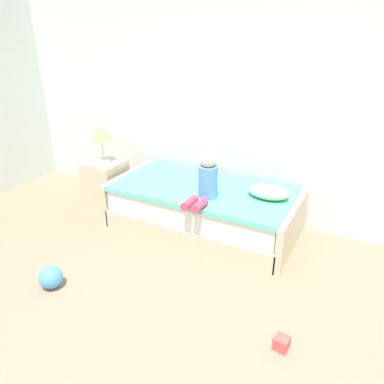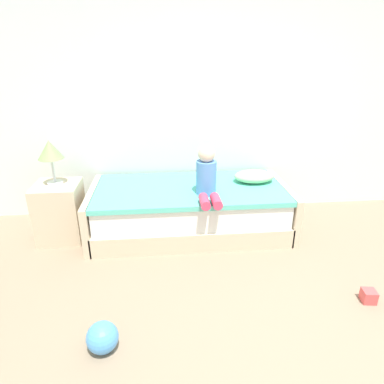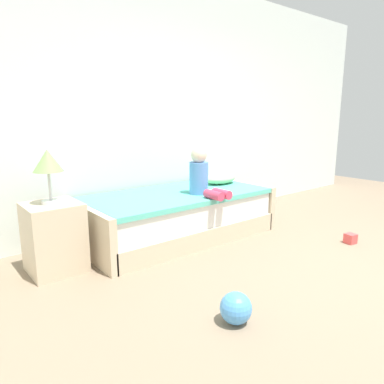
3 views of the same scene
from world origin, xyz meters
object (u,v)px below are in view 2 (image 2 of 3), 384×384
at_px(nightstand, 60,212).
at_px(child_figure, 207,176).
at_px(toy_block, 369,296).
at_px(pillow, 254,176).
at_px(toy_ball, 102,337).
at_px(bed, 190,209).
at_px(table_lamp, 50,152).

height_order(nightstand, child_figure, child_figure).
xyz_separation_m(nightstand, toy_block, (2.64, -1.27, -0.25)).
bearing_deg(pillow, toy_ball, -130.35).
height_order(nightstand, toy_block, nightstand).
height_order(bed, child_figure, child_figure).
distance_m(nightstand, child_figure, 1.56).
height_order(bed, table_lamp, table_lamp).
height_order(nightstand, pillow, pillow).
xyz_separation_m(nightstand, toy_ball, (0.63, -1.54, -0.20)).
distance_m(bed, child_figure, 0.53).
height_order(nightstand, toy_ball, nightstand).
bearing_deg(nightstand, pillow, 4.01).
xyz_separation_m(table_lamp, toy_ball, (0.63, -1.54, -0.83)).
xyz_separation_m(bed, child_figure, (0.15, -0.23, 0.46)).
distance_m(nightstand, pillow, 2.09).
xyz_separation_m(child_figure, pillow, (0.57, 0.33, -0.14)).
height_order(pillow, toy_ball, pillow).
bearing_deg(bed, nightstand, -178.09).
relative_size(toy_ball, toy_block, 2.05).
relative_size(bed, toy_ball, 10.06).
bearing_deg(child_figure, toy_block, -43.48).
bearing_deg(table_lamp, bed, 1.91).
relative_size(nightstand, pillow, 1.36).
bearing_deg(nightstand, table_lamp, 135.00).
bearing_deg(bed, toy_block, -45.45).
xyz_separation_m(table_lamp, pillow, (2.07, 0.15, -0.37)).
relative_size(bed, toy_block, 20.67).
relative_size(bed, nightstand, 3.52).
bearing_deg(table_lamp, toy_ball, -67.66).
xyz_separation_m(bed, toy_ball, (-0.72, -1.59, -0.14)).
relative_size(pillow, toy_block, 4.31).
relative_size(table_lamp, toy_ball, 2.15).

